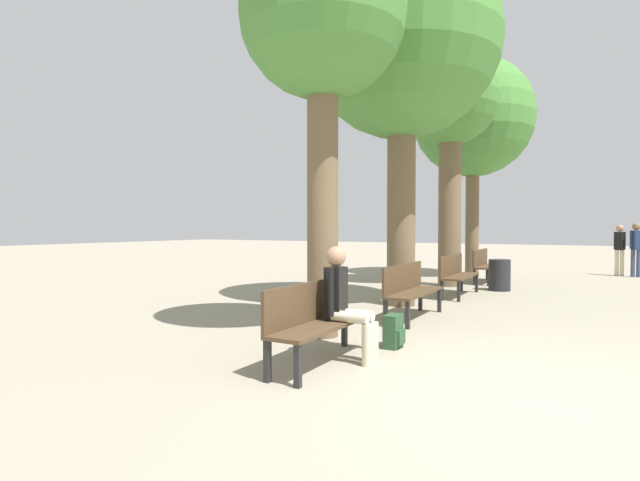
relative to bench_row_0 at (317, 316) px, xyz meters
The scene contains 14 objects.
ground_plane 2.29m from the bench_row_0, ahead, with size 80.00×80.00×0.00m, color gray.
bench_row_0 is the anchor object (origin of this frame).
bench_row_1 3.02m from the bench_row_0, 90.00° to the left, with size 0.43×1.74×0.88m.
bench_row_2 6.05m from the bench_row_0, 90.00° to the left, with size 0.43×1.74×0.88m.
bench_row_3 9.07m from the bench_row_0, 90.00° to the left, with size 0.43×1.74×0.88m.
tree_row_0 3.91m from the bench_row_0, 116.50° to the left, with size 2.25×2.25×5.45m.
tree_row_1 6.15m from the bench_row_0, 97.97° to the left, with size 3.65×3.65×6.80m.
tree_row_2 8.75m from the bench_row_0, 94.40° to the left, with size 2.40×2.40×5.93m.
tree_row_3 11.13m from the bench_row_0, 93.32° to the left, with size 3.48×3.48×6.44m.
person_seated 0.36m from the bench_row_0, 44.83° to the left, with size 0.59×0.34×1.27m.
backpack 1.19m from the bench_row_0, 65.09° to the left, with size 0.21×0.29×0.41m.
pedestrian_near 13.26m from the bench_row_0, 75.93° to the left, with size 0.31×0.25×1.55m.
pedestrian_mid 13.20m from the bench_row_0, 74.03° to the left, with size 0.32×0.28×1.60m.
trash_bin 7.46m from the bench_row_0, 84.91° to the left, with size 0.49×0.49×0.72m.
Camera 1 is at (0.43, -4.62, 1.49)m, focal length 28.00 mm.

